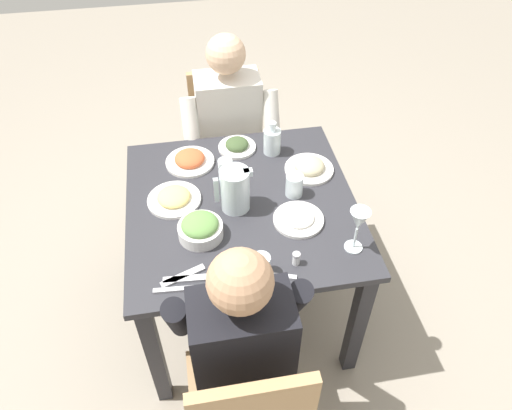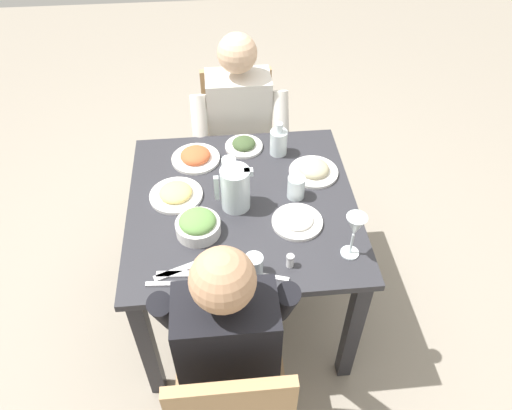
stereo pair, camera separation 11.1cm
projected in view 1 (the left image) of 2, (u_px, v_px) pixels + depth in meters
ground_plane at (244, 302)px, 2.54m from camera, size 8.00×8.00×0.00m
dining_table at (242, 221)px, 2.11m from camera, size 0.95×0.95×0.72m
chair_near at (228, 140)px, 2.74m from camera, size 0.40×0.40×0.86m
diner_near at (232, 140)px, 2.50m from camera, size 0.48×0.53×1.15m
diner_far at (239, 336)px, 1.69m from camera, size 0.48×0.53×1.15m
water_pitcher at (235, 190)px, 1.95m from camera, size 0.16×0.12×0.19m
salad_bowl at (200, 228)px, 1.87m from camera, size 0.18×0.18×0.09m
plate_yoghurt at (299, 218)px, 1.95m from camera, size 0.20×0.20×0.04m
plate_beans at (309, 167)px, 2.17m from camera, size 0.22×0.22×0.06m
plate_rice_curry at (190, 160)px, 2.21m from camera, size 0.22×0.22×0.06m
plate_dolmas at (237, 145)px, 2.29m from camera, size 0.18×0.18×0.05m
plate_fries at (174, 198)px, 2.03m from camera, size 0.22×0.22×0.05m
water_glass_near_right at (225, 170)px, 2.11m from camera, size 0.06×0.06×0.10m
water_glass_near_left at (294, 185)px, 2.04m from camera, size 0.07×0.07×0.10m
water_glass_far_left at (261, 265)px, 1.74m from camera, size 0.07×0.07×0.09m
wine_glass at (359, 222)px, 1.76m from camera, size 0.08×0.08×0.20m
oil_carafe at (272, 142)px, 2.24m from camera, size 0.08×0.08×0.16m
salt_shaker at (296, 258)px, 1.78m from camera, size 0.03×0.03×0.05m
fork_near at (183, 276)px, 1.76m from camera, size 0.17×0.08×0.01m
knife_near at (271, 275)px, 1.76m from camera, size 0.18×0.07×0.01m
fork_far at (187, 279)px, 1.75m from camera, size 0.17×0.04×0.01m
knife_far at (179, 289)px, 1.71m from camera, size 0.19×0.03×0.01m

